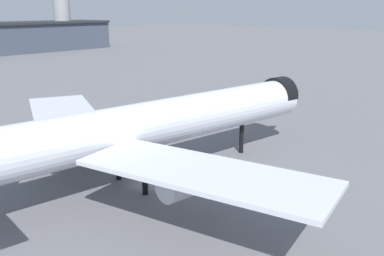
# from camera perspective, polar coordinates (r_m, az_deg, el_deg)

# --- Properties ---
(ground) EXTENTS (900.00, 900.00, 0.00)m
(ground) POSITION_cam_1_polar(r_m,az_deg,el_deg) (61.08, -6.10, -7.55)
(ground) COLOR slate
(airliner_near_gate) EXTENTS (68.30, 62.22, 18.71)m
(airliner_near_gate) POSITION_cam_1_polar(r_m,az_deg,el_deg) (59.39, -6.30, 0.20)
(airliner_near_gate) COLOR silver
(airliner_near_gate) RESTS_ON ground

